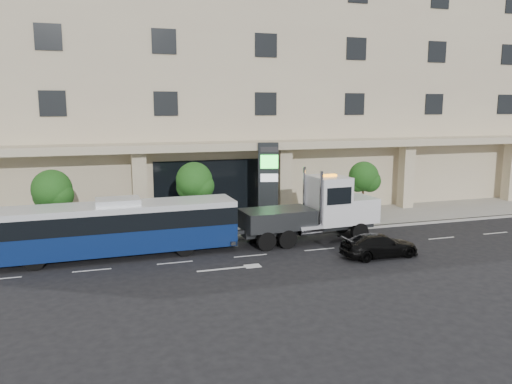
% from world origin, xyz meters
% --- Properties ---
extents(ground, '(120.00, 120.00, 0.00)m').
position_xyz_m(ground, '(0.00, 0.00, 0.00)').
color(ground, black).
rests_on(ground, ground).
extents(sidewalk, '(120.00, 6.00, 0.15)m').
position_xyz_m(sidewalk, '(0.00, 5.00, 0.07)').
color(sidewalk, gray).
rests_on(sidewalk, ground).
extents(curb, '(120.00, 0.30, 0.15)m').
position_xyz_m(curb, '(0.00, 2.00, 0.07)').
color(curb, gray).
rests_on(curb, ground).
extents(convention_center, '(60.00, 17.60, 20.00)m').
position_xyz_m(convention_center, '(-0.00, 15.42, 9.97)').
color(convention_center, '#BCAA8D').
rests_on(convention_center, ground).
extents(tree_left, '(2.27, 2.20, 4.22)m').
position_xyz_m(tree_left, '(-9.97, 3.59, 3.11)').
color(tree_left, '#422B19').
rests_on(tree_left, sidewalk).
extents(tree_mid, '(2.28, 2.20, 4.38)m').
position_xyz_m(tree_mid, '(-1.97, 3.59, 3.26)').
color(tree_mid, '#422B19').
rests_on(tree_mid, sidewalk).
extents(tree_right, '(2.10, 2.00, 4.04)m').
position_xyz_m(tree_right, '(9.53, 3.59, 3.04)').
color(tree_right, '#422B19').
rests_on(tree_right, sidewalk).
extents(city_bus, '(12.30, 2.86, 3.10)m').
position_xyz_m(city_bus, '(-6.59, 0.51, 1.58)').
color(city_bus, black).
rests_on(city_bus, ground).
extents(tow_truck, '(9.39, 2.78, 4.26)m').
position_xyz_m(tow_truck, '(4.57, 0.38, 1.75)').
color(tow_truck, '#2D3033').
rests_on(tow_truck, ground).
extents(black_sedan, '(4.25, 1.78, 1.23)m').
position_xyz_m(black_sedan, '(6.42, -3.66, 0.61)').
color(black_sedan, black).
rests_on(black_sedan, ground).
extents(signage_pylon, '(1.40, 0.79, 5.32)m').
position_xyz_m(signage_pylon, '(3.26, 5.21, 2.86)').
color(signage_pylon, black).
rests_on(signage_pylon, sidewalk).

